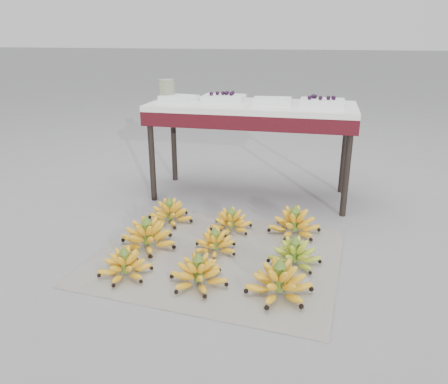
% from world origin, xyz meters
% --- Properties ---
extents(ground, '(60.00, 60.00, 0.00)m').
position_xyz_m(ground, '(0.00, 0.00, 0.00)').
color(ground, gray).
rests_on(ground, ground).
extents(newspaper_mat, '(1.34, 1.16, 0.01)m').
position_xyz_m(newspaper_mat, '(-0.04, -0.08, 0.00)').
color(newspaper_mat, silver).
rests_on(newspaper_mat, ground).
extents(bunch_front_left, '(0.29, 0.29, 0.16)m').
position_xyz_m(bunch_front_left, '(-0.43, -0.37, 0.06)').
color(bunch_front_left, yellow).
rests_on(bunch_front_left, newspaper_mat).
extents(bunch_front_center, '(0.35, 0.35, 0.17)m').
position_xyz_m(bunch_front_center, '(-0.06, -0.37, 0.06)').
color(bunch_front_center, yellow).
rests_on(bunch_front_center, newspaper_mat).
extents(bunch_front_right, '(0.32, 0.32, 0.18)m').
position_xyz_m(bunch_front_right, '(0.31, -0.37, 0.07)').
color(bunch_front_right, yellow).
rests_on(bunch_front_right, newspaper_mat).
extents(bunch_mid_left, '(0.40, 0.40, 0.19)m').
position_xyz_m(bunch_mid_left, '(-0.43, -0.07, 0.07)').
color(bunch_mid_left, yellow).
rests_on(bunch_mid_left, newspaper_mat).
extents(bunch_mid_center, '(0.29, 0.29, 0.14)m').
position_xyz_m(bunch_mid_center, '(-0.06, -0.04, 0.06)').
color(bunch_mid_center, yellow).
rests_on(bunch_mid_center, newspaper_mat).
extents(bunch_mid_right, '(0.28, 0.28, 0.16)m').
position_xyz_m(bunch_mid_right, '(0.36, -0.08, 0.06)').
color(bunch_mid_right, '#7EB032').
rests_on(bunch_mid_right, newspaper_mat).
extents(bunch_back_left, '(0.30, 0.30, 0.17)m').
position_xyz_m(bunch_back_left, '(-0.42, 0.28, 0.06)').
color(bunch_back_left, yellow).
rests_on(bunch_back_left, newspaper_mat).
extents(bunch_back_center, '(0.29, 0.29, 0.15)m').
position_xyz_m(bunch_back_center, '(-0.03, 0.25, 0.06)').
color(bunch_back_center, yellow).
rests_on(bunch_back_center, newspaper_mat).
extents(bunch_back_right, '(0.33, 0.33, 0.18)m').
position_xyz_m(bunch_back_right, '(0.33, 0.28, 0.07)').
color(bunch_back_right, yellow).
rests_on(bunch_back_right, newspaper_mat).
extents(vendor_table, '(1.38, 0.55, 0.66)m').
position_xyz_m(vendor_table, '(-0.02, 0.86, 0.59)').
color(vendor_table, black).
rests_on(vendor_table, ground).
extents(tray_far_left, '(0.27, 0.22, 0.04)m').
position_xyz_m(tray_far_left, '(-0.54, 0.86, 0.68)').
color(tray_far_left, silver).
rests_on(tray_far_left, vendor_table).
extents(tray_left, '(0.28, 0.20, 0.07)m').
position_xyz_m(tray_left, '(-0.22, 0.90, 0.69)').
color(tray_left, silver).
rests_on(tray_left, vendor_table).
extents(tray_right, '(0.26, 0.19, 0.04)m').
position_xyz_m(tray_right, '(0.11, 0.87, 0.68)').
color(tray_right, silver).
rests_on(tray_right, vendor_table).
extents(tray_far_right, '(0.28, 0.20, 0.07)m').
position_xyz_m(tray_far_right, '(0.44, 0.85, 0.69)').
color(tray_far_right, silver).
rests_on(tray_far_right, vendor_table).
extents(glass_jar, '(0.13, 0.13, 0.14)m').
position_xyz_m(glass_jar, '(-0.63, 0.89, 0.73)').
color(glass_jar, beige).
rests_on(glass_jar, vendor_table).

